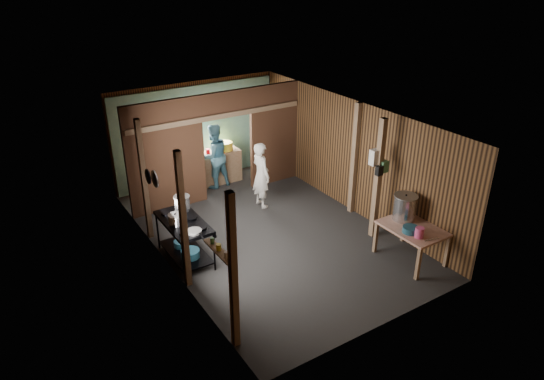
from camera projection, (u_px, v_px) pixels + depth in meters
floor at (267, 232)px, 10.59m from camera, size 4.50×7.00×0.00m
ceiling at (266, 116)px, 9.47m from camera, size 4.50×7.00×0.00m
wall_back at (196, 131)px, 12.70m from camera, size 4.50×0.00×2.60m
wall_front at (389, 258)px, 7.36m from camera, size 4.50×0.00×2.60m
wall_left at (162, 204)px, 8.95m from camera, size 0.00×7.00×2.60m
wall_right at (351, 156)px, 11.12m from camera, size 0.00×7.00×2.60m
partition_left at (166, 157)px, 11.07m from camera, size 1.85×0.10×2.60m
partition_right at (274, 135)px, 12.47m from camera, size 1.35×0.10×2.60m
partition_header at (226, 104)px, 11.40m from camera, size 1.30×0.10×0.60m
turquoise_panel at (197, 134)px, 12.68m from camera, size 4.40×0.06×2.50m
back_counter at (217, 167)px, 12.80m from camera, size 1.20×0.50×0.85m
wall_clock at (205, 108)px, 12.49m from camera, size 0.20×0.03×0.20m
post_left_a at (233, 273)px, 7.00m from camera, size 0.10×0.12×2.60m
post_left_b at (183, 222)px, 8.37m from camera, size 0.10×0.12×2.60m
post_left_c at (144, 181)px, 9.89m from camera, size 0.10×0.12×2.60m
post_right at (354, 159)px, 10.93m from camera, size 0.10×0.12×2.60m
post_free at (378, 180)px, 9.93m from camera, size 0.12×0.12×2.60m
cross_beam at (218, 116)px, 11.35m from camera, size 4.40×0.12×0.12m
pan_lid_big at (155, 179)px, 9.12m from camera, size 0.03×0.34×0.34m
pan_lid_small at (148, 177)px, 9.47m from camera, size 0.03×0.30×0.30m
wall_shelf at (219, 251)px, 7.35m from camera, size 0.14×0.80×0.03m
jar_white at (226, 255)px, 7.13m from camera, size 0.07×0.07×0.10m
jar_yellow at (219, 247)px, 7.32m from camera, size 0.08×0.08×0.10m
jar_green at (212, 241)px, 7.49m from camera, size 0.06×0.06×0.10m
bag_white at (375, 157)px, 9.76m from camera, size 0.22×0.15×0.32m
bag_green at (384, 166)px, 9.79m from camera, size 0.16×0.12×0.24m
bag_black at (379, 171)px, 9.73m from camera, size 0.14×0.10×0.20m
gas_range at (185, 240)px, 9.50m from camera, size 0.74×1.43×0.85m
prep_table at (411, 243)px, 9.52m from camera, size 0.87×1.20×0.71m
stove_pot_large at (182, 204)px, 9.66m from camera, size 0.39×0.39×0.33m
stove_pot_med at (176, 220)px, 9.15m from camera, size 0.28×0.28×0.24m
frying_pan at (194, 231)px, 8.92m from camera, size 0.35×0.53×0.07m
blue_tub_front at (190, 254)px, 9.40m from camera, size 0.36×0.36×0.15m
blue_tub_back at (181, 244)px, 9.76m from camera, size 0.29×0.29×0.12m
stock_pot at (405, 208)px, 9.56m from camera, size 0.58×0.58×0.54m
wash_basin at (410, 230)px, 9.18m from camera, size 0.40×0.40×0.11m
pink_bucket at (419, 233)px, 8.99m from camera, size 0.22×0.22×0.20m
knife at (432, 240)px, 8.95m from camera, size 0.30×0.10×0.01m
yellow_tub at (225, 146)px, 12.70m from camera, size 0.38×0.38×0.21m
red_cup at (208, 151)px, 12.48m from camera, size 0.11×0.11×0.13m
cook at (261, 175)px, 11.42m from camera, size 0.38×0.58×1.58m
worker_back at (214, 156)px, 12.38m from camera, size 0.88×0.73×1.67m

